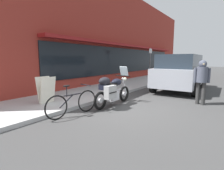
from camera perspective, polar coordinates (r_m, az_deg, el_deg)
name	(u,v)px	position (r m, az deg, el deg)	size (l,w,h in m)	color
ground_plane	(125,108)	(6.02, 4.20, -7.59)	(80.00, 80.00, 0.00)	#3C3C3C
storefront_building	(129,39)	(14.47, 5.54, 14.66)	(23.03, 0.90, 6.63)	maroon
sidewalk_curb	(153,78)	(15.14, 13.23, 2.13)	(30.00, 2.75, 0.12)	#B3B3B3
touring_motorcycle	(112,90)	(6.16, -0.04, -1.52)	(2.07, 0.65, 1.38)	black
parked_bicycle	(73,103)	(5.32, -12.67, -5.72)	(1.75, 0.48, 0.94)	black
parked_minivan	(181,72)	(10.03, 21.41, 3.99)	(4.61, 2.23, 1.88)	#9EA3AD
pedestrian_walking	(202,77)	(7.13, 27.16, 2.35)	(0.49, 0.53, 1.62)	#303030
sandwich_board_sign	(46,90)	(6.59, -20.61, -1.48)	(0.55, 0.41, 0.93)	silver
parking_sign_pole	(150,61)	(12.96, 12.26, 7.50)	(0.44, 0.07, 2.31)	#59595B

